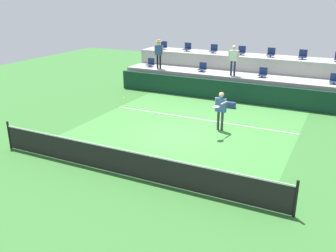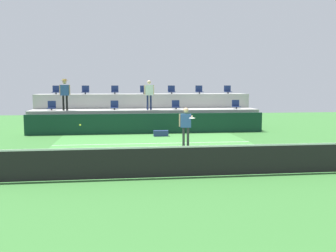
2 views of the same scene
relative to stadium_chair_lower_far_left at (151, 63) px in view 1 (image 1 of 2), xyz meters
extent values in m
plane|color=#336B2D|center=(5.28, -7.23, -1.46)|extent=(40.00, 40.00, 0.00)
cube|color=#3D7F38|center=(5.28, -6.23, -1.46)|extent=(9.00, 10.00, 0.01)
cube|color=white|center=(5.28, -4.83, -1.46)|extent=(9.00, 0.06, 0.00)
cylinder|color=black|center=(0.08, -11.23, -0.93)|extent=(0.08, 0.08, 1.07)
cylinder|color=black|center=(10.48, -11.23, -0.93)|extent=(0.08, 0.08, 1.07)
cube|color=black|center=(5.28, -11.23, -1.01)|extent=(10.40, 0.01, 0.87)
cube|color=white|center=(5.28, -11.23, -0.57)|extent=(10.40, 0.02, 0.05)
cube|color=#0F3323|center=(5.28, -1.23, -0.91)|extent=(13.00, 0.16, 1.10)
cube|color=#9E9E99|center=(5.28, 0.07, -0.84)|extent=(13.00, 1.80, 1.25)
cube|color=#9E9E99|center=(5.28, 1.87, -0.41)|extent=(13.00, 1.80, 2.10)
cylinder|color=#2D2D33|center=(0.00, -0.08, -0.16)|extent=(0.08, 0.08, 0.10)
cube|color=navy|center=(0.00, -0.08, -0.09)|extent=(0.44, 0.40, 0.04)
cube|color=navy|center=(0.00, 0.10, 0.12)|extent=(0.44, 0.04, 0.38)
cylinder|color=#2D2D33|center=(3.49, -0.08, -0.16)|extent=(0.08, 0.08, 0.10)
cube|color=navy|center=(3.49, -0.08, -0.09)|extent=(0.44, 0.40, 0.04)
cube|color=navy|center=(3.49, 0.10, 0.12)|extent=(0.44, 0.04, 0.38)
cylinder|color=#2D2D33|center=(7.03, -0.08, -0.16)|extent=(0.08, 0.08, 0.10)
cube|color=navy|center=(7.03, -0.08, -0.09)|extent=(0.44, 0.40, 0.04)
cube|color=navy|center=(7.03, 0.10, 0.12)|extent=(0.44, 0.04, 0.38)
cylinder|color=#2D2D33|center=(10.65, -0.08, -0.16)|extent=(0.08, 0.08, 0.10)
cube|color=navy|center=(10.65, -0.08, -0.09)|extent=(0.44, 0.40, 0.04)
cube|color=navy|center=(10.65, 0.10, 0.12)|extent=(0.44, 0.04, 0.38)
cylinder|color=#2D2D33|center=(-0.01, 1.72, 0.69)|extent=(0.08, 0.08, 0.10)
cube|color=navy|center=(-0.01, 1.72, 0.76)|extent=(0.44, 0.40, 0.04)
cube|color=navy|center=(-0.01, 1.90, 0.97)|extent=(0.44, 0.04, 0.38)
cylinder|color=#2D2D33|center=(1.72, 1.72, 0.69)|extent=(0.08, 0.08, 0.10)
cube|color=navy|center=(1.72, 1.72, 0.76)|extent=(0.44, 0.40, 0.04)
cube|color=navy|center=(1.72, 1.90, 0.97)|extent=(0.44, 0.04, 0.38)
cylinder|color=#2D2D33|center=(3.50, 1.72, 0.69)|extent=(0.08, 0.08, 0.10)
cube|color=navy|center=(3.50, 1.72, 0.76)|extent=(0.44, 0.40, 0.04)
cube|color=navy|center=(3.50, 1.90, 0.97)|extent=(0.44, 0.04, 0.38)
cylinder|color=#2D2D33|center=(5.28, 1.72, 0.69)|extent=(0.08, 0.08, 0.10)
cube|color=navy|center=(5.28, 1.72, 0.76)|extent=(0.44, 0.40, 0.04)
cube|color=navy|center=(5.28, 1.90, 0.97)|extent=(0.44, 0.04, 0.38)
cylinder|color=#2D2D33|center=(7.03, 1.72, 0.69)|extent=(0.08, 0.08, 0.10)
cube|color=navy|center=(7.03, 1.72, 0.76)|extent=(0.44, 0.40, 0.04)
cube|color=navy|center=(7.03, 1.90, 0.97)|extent=(0.44, 0.04, 0.38)
cylinder|color=#2D2D33|center=(8.79, 1.72, 0.69)|extent=(0.08, 0.08, 0.10)
cube|color=navy|center=(8.79, 1.72, 0.76)|extent=(0.44, 0.40, 0.04)
cube|color=navy|center=(8.79, 1.90, 0.97)|extent=(0.44, 0.04, 0.38)
cylinder|color=#2D2D33|center=(6.50, -5.79, -1.05)|extent=(0.13, 0.13, 0.83)
cylinder|color=#2D2D33|center=(6.69, -5.82, -1.05)|extent=(0.13, 0.13, 0.83)
cube|color=#2D4C8C|center=(6.60, -5.81, -0.34)|extent=(0.47, 0.26, 0.59)
sphere|color=tan|center=(6.60, -5.81, 0.11)|extent=(0.26, 0.26, 0.22)
cylinder|color=tan|center=(6.34, -5.76, -0.32)|extent=(0.08, 0.08, 0.55)
cylinder|color=tan|center=(6.81, -6.11, -0.15)|extent=(0.16, 0.53, 0.07)
cylinder|color=black|center=(6.74, -6.47, -0.15)|extent=(0.08, 0.26, 0.04)
ellipsoid|color=silver|center=(6.69, -6.74, -0.15)|extent=(0.31, 0.36, 0.03)
cylinder|color=black|center=(0.70, -0.38, 0.20)|extent=(0.11, 0.11, 0.83)
cylinder|color=black|center=(0.89, -0.38, 0.20)|extent=(0.11, 0.11, 0.83)
cube|color=#2D4C8C|center=(0.80, -0.38, 0.90)|extent=(0.45, 0.18, 0.59)
sphere|color=tan|center=(0.80, -0.38, 1.35)|extent=(0.23, 0.23, 0.22)
cylinder|color=tan|center=(0.54, -0.38, 0.92)|extent=(0.07, 0.07, 0.55)
cylinder|color=tan|center=(1.06, -0.39, 0.92)|extent=(0.07, 0.07, 0.55)
cylinder|color=tan|center=(0.80, -0.38, 1.43)|extent=(0.41, 0.41, 0.01)
cylinder|color=tan|center=(0.80, -0.38, 1.48)|extent=(0.24, 0.24, 0.09)
cylinder|color=navy|center=(5.35, -0.40, 0.20)|extent=(0.12, 0.12, 0.82)
cylinder|color=navy|center=(5.54, -0.37, 0.20)|extent=(0.12, 0.12, 0.82)
cube|color=white|center=(5.44, -0.38, 0.90)|extent=(0.46, 0.23, 0.58)
sphere|color=beige|center=(5.44, -0.38, 1.34)|extent=(0.25, 0.25, 0.22)
cylinder|color=beige|center=(5.19, -0.42, 0.92)|extent=(0.08, 0.08, 0.55)
cylinder|color=beige|center=(5.70, -0.35, 0.92)|extent=(0.08, 0.08, 0.55)
sphere|color=#CCE033|center=(2.20, -6.53, -0.39)|extent=(0.07, 0.07, 0.07)
cube|color=navy|center=(5.89, -2.40, -1.31)|extent=(0.76, 0.28, 0.30)
camera|label=1|loc=(11.19, -20.17, 4.08)|focal=39.27mm
camera|label=2|loc=(3.75, -21.84, 1.20)|focal=40.55mm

